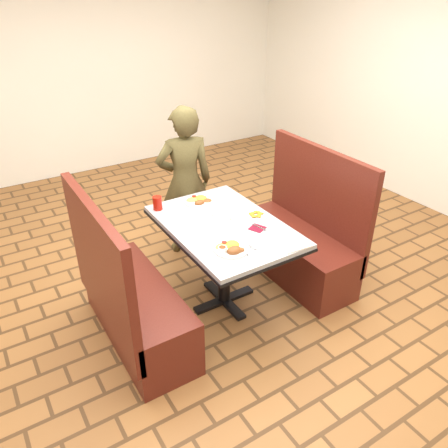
{
  "coord_description": "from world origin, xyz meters",
  "views": [
    {
      "loc": [
        -1.54,
        -2.46,
        2.38
      ],
      "look_at": [
        0.0,
        0.0,
        0.75
      ],
      "focal_mm": 35.0,
      "sensor_mm": 36.0,
      "label": 1
    }
  ],
  "objects_px": {
    "diner_person": "(185,182)",
    "red_tumbler": "(157,203)",
    "near_dinner_plate": "(231,247)",
    "far_dinner_plate": "(199,199)",
    "booth_bench_right": "(299,242)",
    "plantain_plate": "(256,215)",
    "dining_table": "(224,235)",
    "booth_bench_left": "(131,303)"
  },
  "relations": [
    {
      "from": "booth_bench_right",
      "to": "near_dinner_plate",
      "type": "xyz_separation_m",
      "value": [
        -0.95,
        -0.34,
        0.45
      ]
    },
    {
      "from": "dining_table",
      "to": "red_tumbler",
      "type": "relative_size",
      "value": 10.94
    },
    {
      "from": "booth_bench_right",
      "to": "booth_bench_left",
      "type": "bearing_deg",
      "value": 180.0
    },
    {
      "from": "near_dinner_plate",
      "to": "plantain_plate",
      "type": "distance_m",
      "value": 0.53
    },
    {
      "from": "booth_bench_left",
      "to": "diner_person",
      "type": "distance_m",
      "value": 1.37
    },
    {
      "from": "diner_person",
      "to": "dining_table",
      "type": "bearing_deg",
      "value": 95.72
    },
    {
      "from": "far_dinner_plate",
      "to": "red_tumbler",
      "type": "distance_m",
      "value": 0.36
    },
    {
      "from": "diner_person",
      "to": "red_tumbler",
      "type": "relative_size",
      "value": 13.02
    },
    {
      "from": "red_tumbler",
      "to": "booth_bench_right",
      "type": "bearing_deg",
      "value": -23.73
    },
    {
      "from": "diner_person",
      "to": "plantain_plate",
      "type": "distance_m",
      "value": 0.96
    },
    {
      "from": "booth_bench_right",
      "to": "near_dinner_plate",
      "type": "height_order",
      "value": "booth_bench_right"
    },
    {
      "from": "booth_bench_right",
      "to": "diner_person",
      "type": "xyz_separation_m",
      "value": [
        -0.65,
        0.92,
        0.39
      ]
    },
    {
      "from": "dining_table",
      "to": "diner_person",
      "type": "distance_m",
      "value": 0.93
    },
    {
      "from": "plantain_plate",
      "to": "diner_person",
      "type": "bearing_deg",
      "value": 98.17
    },
    {
      "from": "booth_bench_left",
      "to": "booth_bench_right",
      "type": "bearing_deg",
      "value": 0.0
    },
    {
      "from": "diner_person",
      "to": "red_tumbler",
      "type": "height_order",
      "value": "diner_person"
    },
    {
      "from": "booth_bench_left",
      "to": "near_dinner_plate",
      "type": "xyz_separation_m",
      "value": [
        0.64,
        -0.34,
        0.45
      ]
    },
    {
      "from": "diner_person",
      "to": "near_dinner_plate",
      "type": "relative_size",
      "value": 5.79
    },
    {
      "from": "booth_bench_right",
      "to": "plantain_plate",
      "type": "relative_size",
      "value": 6.7
    },
    {
      "from": "diner_person",
      "to": "far_dinner_plate",
      "type": "bearing_deg",
      "value": 91.11
    },
    {
      "from": "far_dinner_plate",
      "to": "red_tumbler",
      "type": "xyz_separation_m",
      "value": [
        -0.35,
        0.06,
        0.03
      ]
    },
    {
      "from": "booth_bench_right",
      "to": "red_tumbler",
      "type": "bearing_deg",
      "value": 156.27
    },
    {
      "from": "booth_bench_right",
      "to": "far_dinner_plate",
      "type": "xyz_separation_m",
      "value": [
        -0.77,
        0.43,
        0.44
      ]
    },
    {
      "from": "diner_person",
      "to": "far_dinner_plate",
      "type": "xyz_separation_m",
      "value": [
        -0.12,
        -0.49,
        0.05
      ]
    },
    {
      "from": "far_dinner_plate",
      "to": "plantain_plate",
      "type": "xyz_separation_m",
      "value": [
        0.25,
        -0.46,
        -0.01
      ]
    },
    {
      "from": "red_tumbler",
      "to": "diner_person",
      "type": "bearing_deg",
      "value": 42.17
    },
    {
      "from": "far_dinner_plate",
      "to": "plantain_plate",
      "type": "bearing_deg",
      "value": -60.99
    },
    {
      "from": "near_dinner_plate",
      "to": "red_tumbler",
      "type": "height_order",
      "value": "red_tumbler"
    },
    {
      "from": "booth_bench_right",
      "to": "plantain_plate",
      "type": "bearing_deg",
      "value": -176.7
    },
    {
      "from": "near_dinner_plate",
      "to": "plantain_plate",
      "type": "xyz_separation_m",
      "value": [
        0.44,
        0.31,
        -0.02
      ]
    },
    {
      "from": "near_dinner_plate",
      "to": "far_dinner_plate",
      "type": "height_order",
      "value": "near_dinner_plate"
    },
    {
      "from": "far_dinner_plate",
      "to": "red_tumbler",
      "type": "relative_size",
      "value": 2.32
    },
    {
      "from": "booth_bench_left",
      "to": "dining_table",
      "type": "bearing_deg",
      "value": 0.0
    },
    {
      "from": "red_tumbler",
      "to": "dining_table",
      "type": "bearing_deg",
      "value": -56.67
    },
    {
      "from": "plantain_plate",
      "to": "near_dinner_plate",
      "type": "bearing_deg",
      "value": -144.74
    },
    {
      "from": "near_dinner_plate",
      "to": "booth_bench_right",
      "type": "bearing_deg",
      "value": 19.52
    },
    {
      "from": "dining_table",
      "to": "booth_bench_left",
      "type": "relative_size",
      "value": 1.01
    },
    {
      "from": "diner_person",
      "to": "near_dinner_plate",
      "type": "bearing_deg",
      "value": 91.29
    },
    {
      "from": "plantain_plate",
      "to": "booth_bench_right",
      "type": "bearing_deg",
      "value": 3.3
    },
    {
      "from": "diner_person",
      "to": "near_dinner_plate",
      "type": "distance_m",
      "value": 1.29
    },
    {
      "from": "booth_bench_left",
      "to": "plantain_plate",
      "type": "xyz_separation_m",
      "value": [
        1.08,
        -0.03,
        0.43
      ]
    },
    {
      "from": "near_dinner_plate",
      "to": "far_dinner_plate",
      "type": "relative_size",
      "value": 0.97
    }
  ]
}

